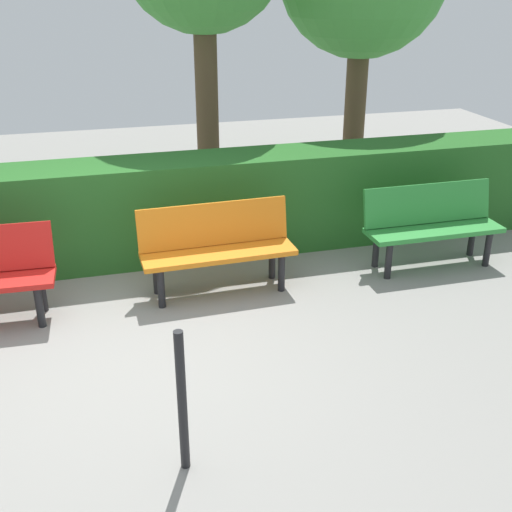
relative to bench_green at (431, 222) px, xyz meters
name	(u,v)px	position (x,y,z in m)	size (l,w,h in m)	color
ground_plane	(113,353)	(3.42, 0.92, -0.48)	(17.02, 17.02, 0.00)	gray
bench_green	(431,222)	(0.00, 0.00, 0.00)	(1.46, 0.47, 0.86)	#2D8C38
bench_orange	(217,244)	(2.33, -0.01, 0.00)	(1.50, 0.50, 0.86)	orange
hedge_row	(199,206)	(2.31, -0.96, 0.06)	(13.02, 0.70, 1.09)	#266023
railing_post_mid	(182,402)	(3.05, 2.40, 0.02)	(0.06, 0.06, 1.00)	black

